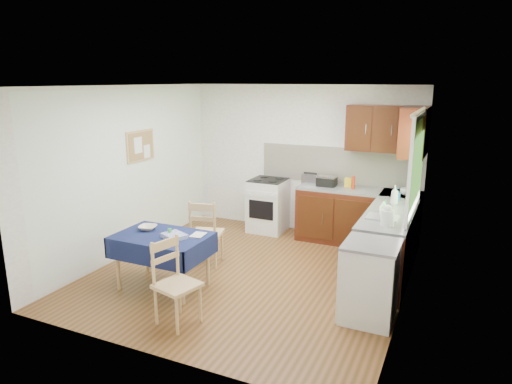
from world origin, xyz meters
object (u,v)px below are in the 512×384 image
at_px(dish_rack, 383,216).
at_px(kettle, 388,217).
at_px(dining_table, 162,243).
at_px(chair_far, 206,231).
at_px(sandwich_press, 327,181).
at_px(chair_near, 174,280).
at_px(toaster, 310,179).

distance_m(dish_rack, kettle, 0.32).
distance_m(dining_table, chair_far, 0.85).
xyz_separation_m(sandwich_press, dish_rack, (1.13, -1.44, -0.06)).
height_order(chair_near, toaster, toaster).
bearing_deg(dish_rack, kettle, -55.31).
relative_size(chair_far, kettle, 3.77).
height_order(dining_table, chair_far, chair_far).
relative_size(dining_table, kettle, 4.52).
xyz_separation_m(chair_far, kettle, (2.45, 0.06, 0.50)).
distance_m(toaster, kettle, 2.28).
height_order(dining_table, kettle, kettle).
height_order(chair_near, dish_rack, dish_rack).
distance_m(chair_far, kettle, 2.50).
height_order(dining_table, chair_near, chair_near).
bearing_deg(toaster, sandwich_press, 10.84).
xyz_separation_m(chair_far, toaster, (0.95, 1.78, 0.48)).
xyz_separation_m(chair_far, chair_near, (0.50, -1.50, -0.02)).
height_order(chair_far, sandwich_press, sandwich_press).
xyz_separation_m(toaster, sandwich_press, (0.27, 0.02, -0.01)).
xyz_separation_m(dining_table, sandwich_press, (1.35, 2.63, 0.39)).
relative_size(dining_table, dish_rack, 2.98).
bearing_deg(sandwich_press, dish_rack, -33.38).
bearing_deg(chair_far, toaster, -131.71).
bearing_deg(chair_far, dish_rack, 174.89).
relative_size(chair_near, toaster, 3.54).
relative_size(chair_near, kettle, 3.65).
height_order(chair_near, kettle, kettle).
bearing_deg(sandwich_press, dining_table, -98.69).
relative_size(chair_near, dish_rack, 2.41).
bearing_deg(dining_table, toaster, 88.63).
distance_m(chair_far, toaster, 2.07).
bearing_deg(dining_table, dish_rack, 46.63).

